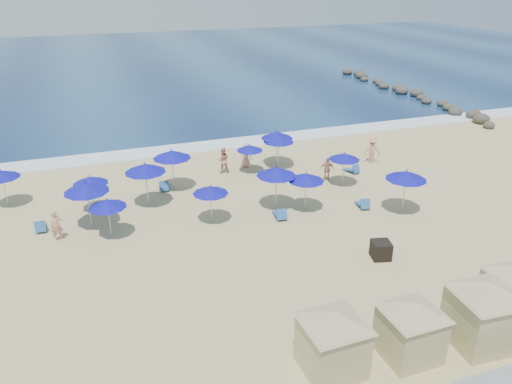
% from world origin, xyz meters
% --- Properties ---
extents(ground, '(160.00, 160.00, 0.00)m').
position_xyz_m(ground, '(0.00, 0.00, 0.00)').
color(ground, tan).
rests_on(ground, ground).
extents(ocean, '(160.00, 80.00, 0.06)m').
position_xyz_m(ocean, '(0.00, 55.00, 0.03)').
color(ocean, navy).
rests_on(ocean, ground).
extents(surf_line, '(160.00, 2.50, 0.08)m').
position_xyz_m(surf_line, '(0.00, 15.50, 0.04)').
color(surf_line, white).
rests_on(surf_line, ground).
extents(rock_jetty, '(2.56, 26.66, 0.96)m').
position_xyz_m(rock_jetty, '(24.01, 24.90, 0.36)').
color(rock_jetty, '#302B28').
rests_on(rock_jetty, ground).
extents(trash_bin, '(1.05, 1.05, 0.87)m').
position_xyz_m(trash_bin, '(2.58, -3.36, 0.43)').
color(trash_bin, black).
rests_on(trash_bin, ground).
extents(cabana_0, '(4.28, 4.28, 2.69)m').
position_xyz_m(cabana_0, '(-3.09, -9.09, 1.54)').
color(cabana_0, '#BEB682').
rests_on(cabana_0, ground).
extents(cabana_1, '(4.08, 4.08, 2.56)m').
position_xyz_m(cabana_1, '(-0.17, -9.41, 1.47)').
color(cabana_1, '#BEB682').
rests_on(cabana_1, ground).
extents(cabana_2, '(4.62, 4.62, 2.90)m').
position_xyz_m(cabana_2, '(2.75, -9.71, 1.66)').
color(cabana_2, '#BEB682').
rests_on(cabana_2, ground).
extents(umbrella_0, '(1.99, 1.99, 2.26)m').
position_xyz_m(umbrella_0, '(-10.12, 6.56, 1.96)').
color(umbrella_0, '#A5A8AD').
rests_on(umbrella_0, ground).
extents(umbrella_1, '(2.38, 2.38, 2.71)m').
position_xyz_m(umbrella_1, '(-10.37, 4.64, 2.35)').
color(umbrella_1, '#A5A8AD').
rests_on(umbrella_1, ground).
extents(umbrella_2, '(2.39, 2.39, 2.72)m').
position_xyz_m(umbrella_2, '(-7.07, 6.37, 2.36)').
color(umbrella_2, '#A5A8AD').
rests_on(umbrella_2, ground).
extents(umbrella_3, '(1.95, 1.95, 2.22)m').
position_xyz_m(umbrella_3, '(-9.47, 3.17, 1.93)').
color(umbrella_3, '#A5A8AD').
rests_on(umbrella_3, ground).
extents(umbrella_4, '(2.37, 2.37, 2.70)m').
position_xyz_m(umbrella_4, '(-5.17, 8.19, 2.34)').
color(umbrella_4, '#A5A8AD').
rests_on(umbrella_4, ground).
extents(umbrella_5, '(1.96, 1.96, 2.23)m').
position_xyz_m(umbrella_5, '(-4.10, 3.04, 1.93)').
color(umbrella_5, '#A5A8AD').
rests_on(umbrella_5, ground).
extents(umbrella_6, '(2.31, 2.31, 2.63)m').
position_xyz_m(umbrella_6, '(-0.11, 3.49, 2.28)').
color(umbrella_6, '#A5A8AD').
rests_on(umbrella_6, ground).
extents(umbrella_7, '(1.80, 1.80, 2.05)m').
position_xyz_m(umbrella_7, '(0.28, 9.27, 1.77)').
color(umbrella_7, '#A5A8AD').
rests_on(umbrella_7, ground).
extents(umbrella_8, '(2.09, 2.09, 2.38)m').
position_xyz_m(umbrella_8, '(1.36, 2.64, 2.06)').
color(umbrella_8, '#A5A8AD').
rests_on(umbrella_8, ground).
extents(umbrella_9, '(2.14, 2.14, 2.44)m').
position_xyz_m(umbrella_9, '(2.45, 9.43, 2.12)').
color(umbrella_9, '#A5A8AD').
rests_on(umbrella_9, ground).
extents(umbrella_10, '(1.99, 1.99, 2.27)m').
position_xyz_m(umbrella_10, '(5.19, 5.18, 1.96)').
color(umbrella_10, '#A5A8AD').
rests_on(umbrella_10, ground).
extents(umbrella_11, '(2.31, 2.31, 2.63)m').
position_xyz_m(umbrella_11, '(6.50, 0.53, 2.28)').
color(umbrella_11, '#A5A8AD').
rests_on(umbrella_11, ground).
extents(umbrella_12, '(2.27, 2.27, 2.58)m').
position_xyz_m(umbrella_12, '(2.52, 9.95, 2.24)').
color(umbrella_12, '#A5A8AD').
rests_on(umbrella_12, ground).
extents(umbrella_13, '(2.04, 2.04, 2.32)m').
position_xyz_m(umbrella_13, '(-14.88, 9.10, 2.01)').
color(umbrella_13, '#A5A8AD').
rests_on(umbrella_13, ground).
extents(beach_chair_0, '(0.60, 1.26, 0.68)m').
position_xyz_m(beach_chair_0, '(-12.95, 5.15, 0.24)').
color(beach_chair_0, '#295898').
rests_on(beach_chair_0, ground).
extents(beach_chair_1, '(0.77, 1.43, 0.75)m').
position_xyz_m(beach_chair_1, '(-10.58, 9.92, 0.26)').
color(beach_chair_1, '#295898').
rests_on(beach_chair_1, ground).
extents(beach_chair_2, '(0.86, 1.41, 0.73)m').
position_xyz_m(beach_chair_2, '(-5.77, 8.29, 0.25)').
color(beach_chair_2, '#295898').
rests_on(beach_chair_2, ground).
extents(beach_chair_3, '(0.75, 1.36, 0.71)m').
position_xyz_m(beach_chair_3, '(-0.38, 2.17, 0.25)').
color(beach_chair_3, '#295898').
rests_on(beach_chair_3, ground).
extents(beach_chair_4, '(0.78, 1.33, 0.69)m').
position_xyz_m(beach_chair_4, '(4.70, 1.79, 0.24)').
color(beach_chair_4, '#295898').
rests_on(beach_chair_4, ground).
extents(beach_chair_5, '(0.86, 1.34, 0.68)m').
position_xyz_m(beach_chair_5, '(6.89, 6.85, 0.24)').
color(beach_chair_5, '#295898').
rests_on(beach_chair_5, ground).
extents(beachgoer_0, '(0.66, 0.49, 1.63)m').
position_xyz_m(beachgoer_0, '(-12.05, 3.76, 0.82)').
color(beachgoer_0, tan).
rests_on(beachgoer_0, ground).
extents(beachgoer_1, '(0.99, 0.85, 1.78)m').
position_xyz_m(beachgoer_1, '(-1.44, 9.88, 0.89)').
color(beachgoer_1, tan).
rests_on(beachgoer_1, ground).
extents(beachgoer_2, '(1.00, 0.76, 1.58)m').
position_xyz_m(beachgoer_2, '(4.61, 6.24, 0.79)').
color(beachgoer_2, tan).
rests_on(beachgoer_2, ground).
extents(beachgoer_3, '(1.38, 1.10, 1.87)m').
position_xyz_m(beachgoer_3, '(9.11, 8.10, 0.93)').
color(beachgoer_3, tan).
rests_on(beachgoer_3, ground).
extents(beachgoer_4, '(0.98, 0.99, 1.73)m').
position_xyz_m(beachgoer_4, '(0.39, 10.39, 0.86)').
color(beachgoer_4, tan).
rests_on(beachgoer_4, ground).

